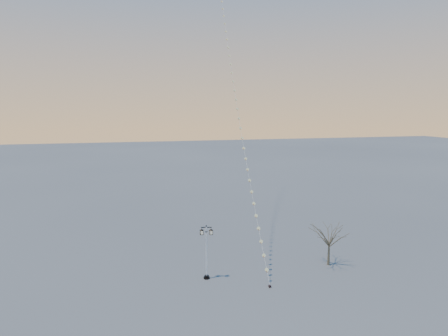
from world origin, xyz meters
name	(u,v)px	position (x,y,z in m)	size (l,w,h in m)	color
ground	(246,287)	(0.00, 0.00, 0.00)	(300.00, 300.00, 0.00)	#5E5F60
street_lamp	(206,249)	(-2.77, 2.40, 2.61)	(1.18, 0.59, 4.71)	black
bare_tree	(329,236)	(8.85, 2.47, 2.74)	(2.38, 2.38, 3.95)	brown
kite_train	(234,66)	(4.27, 18.53, 19.54)	(5.50, 38.84, 39.26)	black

